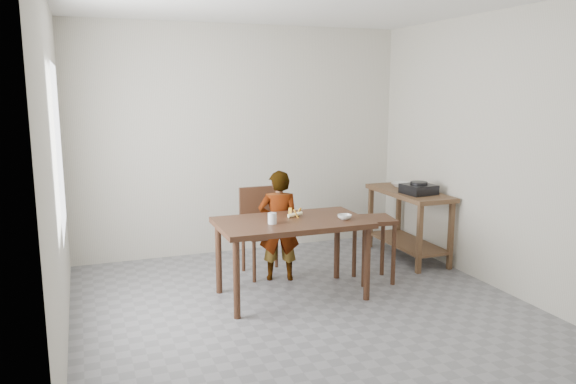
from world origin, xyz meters
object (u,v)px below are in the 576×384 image
object	(u,v)px
prep_counter	(408,224)
stool	(374,249)
dining_table	(292,258)
child	(279,226)
dining_chair	(266,232)

from	to	relation	value
prep_counter	stool	size ratio (longest dim) A/B	1.80
stool	dining_table	bearing A→B (deg)	-172.55
child	dining_chair	size ratio (longest dim) A/B	1.25
dining_table	dining_chair	size ratio (longest dim) A/B	1.52
dining_table	stool	bearing A→B (deg)	7.45
dining_chair	prep_counter	bearing A→B (deg)	-0.75
prep_counter	stool	xyz separation A→B (m)	(-0.77, -0.58, -0.07)
prep_counter	child	world-z (taller)	child
dining_chair	stool	xyz separation A→B (m)	(0.98, -0.57, -0.13)
prep_counter	stool	distance (m)	0.96
child	stool	distance (m)	1.01
stool	dining_chair	bearing A→B (deg)	149.66
dining_table	dining_chair	bearing A→B (deg)	92.57
dining_table	stool	size ratio (longest dim) A/B	2.09
child	dining_chair	distance (m)	0.24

